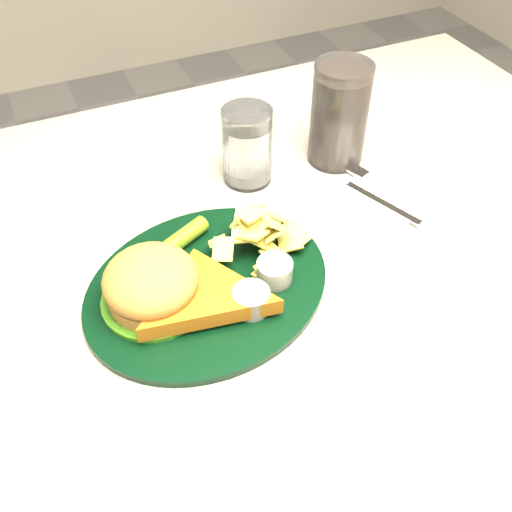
{
  "coord_description": "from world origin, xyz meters",
  "views": [
    {
      "loc": [
        -0.18,
        -0.45,
        1.23
      ],
      "look_at": [
        -0.01,
        -0.05,
        0.8
      ],
      "focal_mm": 40.0,
      "sensor_mm": 36.0,
      "label": 1
    }
  ],
  "objects_px": {
    "cola_glass": "(339,115)",
    "fork_napkin": "(379,199)",
    "dinner_plate": "(206,269)",
    "table": "(247,414)",
    "water_glass": "(247,146)"
  },
  "relations": [
    {
      "from": "cola_glass",
      "to": "fork_napkin",
      "type": "xyz_separation_m",
      "value": [
        0.0,
        -0.11,
        -0.07
      ]
    },
    {
      "from": "dinner_plate",
      "to": "fork_napkin",
      "type": "xyz_separation_m",
      "value": [
        0.26,
        0.05,
        -0.03
      ]
    },
    {
      "from": "table",
      "to": "cola_glass",
      "type": "xyz_separation_m",
      "value": [
        0.2,
        0.13,
        0.45
      ]
    },
    {
      "from": "water_glass",
      "to": "fork_napkin",
      "type": "relative_size",
      "value": 0.7
    },
    {
      "from": "dinner_plate",
      "to": "table",
      "type": "bearing_deg",
      "value": 14.96
    },
    {
      "from": "water_glass",
      "to": "fork_napkin",
      "type": "bearing_deg",
      "value": -40.9
    },
    {
      "from": "dinner_plate",
      "to": "fork_napkin",
      "type": "height_order",
      "value": "dinner_plate"
    },
    {
      "from": "water_glass",
      "to": "dinner_plate",
      "type": "bearing_deg",
      "value": -125.94
    },
    {
      "from": "table",
      "to": "cola_glass",
      "type": "relative_size",
      "value": 8.42
    },
    {
      "from": "dinner_plate",
      "to": "fork_napkin",
      "type": "distance_m",
      "value": 0.26
    },
    {
      "from": "water_glass",
      "to": "cola_glass",
      "type": "xyz_separation_m",
      "value": [
        0.13,
        -0.01,
        0.02
      ]
    },
    {
      "from": "dinner_plate",
      "to": "fork_napkin",
      "type": "bearing_deg",
      "value": -4.63
    },
    {
      "from": "water_glass",
      "to": "fork_napkin",
      "type": "xyz_separation_m",
      "value": [
        0.14,
        -0.12,
        -0.05
      ]
    },
    {
      "from": "water_glass",
      "to": "fork_napkin",
      "type": "distance_m",
      "value": 0.19
    },
    {
      "from": "table",
      "to": "water_glass",
      "type": "distance_m",
      "value": 0.45
    }
  ]
}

